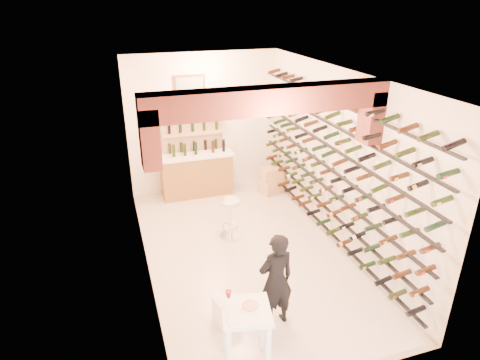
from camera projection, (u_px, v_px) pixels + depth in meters
The scene contains 11 objects.
ground at pixel (245, 251), 7.71m from camera, with size 6.00×6.00×0.00m, color beige.
room_shell at pixel (251, 138), 6.58m from camera, with size 3.52×6.02×3.21m.
wine_rack at pixel (326, 163), 7.52m from camera, with size 0.32×5.70×2.56m.
back_counter at pixel (196, 173), 9.72m from camera, with size 1.70×0.62×1.29m.
back_shelving at pixel (193, 144), 9.67m from camera, with size 1.40×0.31×2.73m.
tasting_table at pixel (246, 319), 5.10m from camera, with size 0.70×0.70×1.03m.
white_stool at pixel (227, 310), 5.97m from camera, with size 0.31×0.31×0.39m, color white.
person at pixel (276, 280), 5.75m from camera, with size 0.53×0.35×1.45m, color black.
chrome_barstool at pixel (230, 216), 8.00m from camera, with size 0.41×0.41×0.79m.
crate_lower at pixel (271, 186), 9.96m from camera, with size 0.55×0.39×0.33m, color tan.
crate_upper at pixel (272, 174), 9.83m from camera, with size 0.50×0.34×0.29m, color tan.
Camera 1 is at (-2.10, -6.19, 4.31)m, focal length 31.41 mm.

